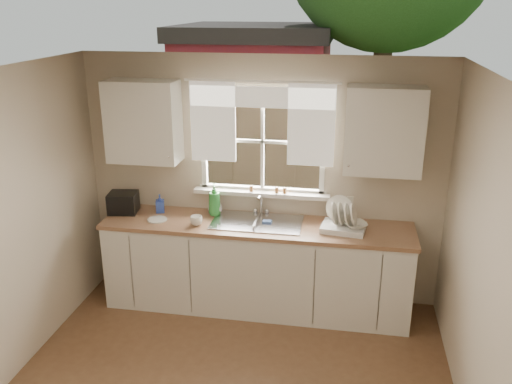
% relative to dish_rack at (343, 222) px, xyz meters
% --- Properties ---
extents(room_walls, '(3.62, 4.02, 2.50)m').
position_rel_dish_rack_xyz_m(room_walls, '(-0.83, -1.74, 0.25)').
color(room_walls, beige).
rests_on(room_walls, ground).
extents(ceiling, '(3.60, 4.00, 0.02)m').
position_rel_dish_rack_xyz_m(ceiling, '(-0.83, -1.68, 1.51)').
color(ceiling, silver).
rests_on(ceiling, room_walls).
extents(window, '(1.38, 0.16, 1.06)m').
position_rel_dish_rack_xyz_m(window, '(-0.83, 0.32, 0.50)').
color(window, white).
rests_on(window, room_walls).
extents(curtains, '(1.50, 0.03, 0.81)m').
position_rel_dish_rack_xyz_m(curtains, '(-0.83, 0.27, 0.95)').
color(curtains, white).
rests_on(curtains, room_walls).
extents(base_cabinets, '(3.00, 0.62, 0.87)m').
position_rel_dish_rack_xyz_m(base_cabinets, '(-0.83, 0.00, -0.55)').
color(base_cabinets, silver).
rests_on(base_cabinets, ground).
extents(countertop, '(3.04, 0.65, 0.04)m').
position_rel_dish_rack_xyz_m(countertop, '(-0.83, 0.00, -0.10)').
color(countertop, '#916748').
rests_on(countertop, base_cabinets).
extents(upper_cabinet_left, '(0.70, 0.33, 0.80)m').
position_rel_dish_rack_xyz_m(upper_cabinet_left, '(-1.98, 0.15, 0.86)').
color(upper_cabinet_left, silver).
rests_on(upper_cabinet_left, room_walls).
extents(upper_cabinet_right, '(0.70, 0.33, 0.80)m').
position_rel_dish_rack_xyz_m(upper_cabinet_right, '(0.32, 0.15, 0.86)').
color(upper_cabinet_right, silver).
rests_on(upper_cabinet_right, room_walls).
extents(wall_outlet, '(0.08, 0.01, 0.12)m').
position_rel_dish_rack_xyz_m(wall_outlet, '(0.05, 0.31, 0.09)').
color(wall_outlet, beige).
rests_on(wall_outlet, room_walls).
extents(sill_jars, '(0.38, 0.04, 0.06)m').
position_rel_dish_rack_xyz_m(sill_jars, '(-0.73, 0.26, 0.19)').
color(sill_jars, brown).
rests_on(sill_jars, window).
extents(sink, '(0.88, 0.52, 0.40)m').
position_rel_dish_rack_xyz_m(sink, '(-0.83, 0.03, -0.15)').
color(sink, '#B7B7BC').
rests_on(sink, countertop).
extents(dish_rack, '(0.44, 0.36, 0.30)m').
position_rel_dish_rack_xyz_m(dish_rack, '(0.00, 0.00, 0.00)').
color(dish_rack, silver).
rests_on(dish_rack, countertop).
extents(bowl, '(0.27, 0.27, 0.05)m').
position_rel_dish_rack_xyz_m(bowl, '(0.11, -0.05, 0.00)').
color(bowl, silver).
rests_on(bowl, dish_rack).
extents(soap_bottle_a, '(0.16, 0.16, 0.33)m').
position_rel_dish_rack_xyz_m(soap_bottle_a, '(-1.29, 0.17, 0.09)').
color(soap_bottle_a, '#2C8936').
rests_on(soap_bottle_a, countertop).
extents(soap_bottle_b, '(0.11, 0.11, 0.19)m').
position_rel_dish_rack_xyz_m(soap_bottle_b, '(-1.86, 0.14, 0.02)').
color(soap_bottle_b, '#304CB6').
rests_on(soap_bottle_b, countertop).
extents(soap_bottle_c, '(0.18, 0.18, 0.19)m').
position_rel_dish_rack_xyz_m(soap_bottle_c, '(-1.29, 0.19, 0.02)').
color(soap_bottle_c, beige).
rests_on(soap_bottle_c, countertop).
extents(saucer, '(0.19, 0.19, 0.01)m').
position_rel_dish_rack_xyz_m(saucer, '(-1.82, -0.07, -0.07)').
color(saucer, beige).
rests_on(saucer, countertop).
extents(cup, '(0.15, 0.15, 0.09)m').
position_rel_dish_rack_xyz_m(cup, '(-1.40, -0.13, -0.03)').
color(cup, silver).
rests_on(cup, countertop).
extents(black_appliance, '(0.31, 0.28, 0.21)m').
position_rel_dish_rack_xyz_m(black_appliance, '(-2.23, 0.08, 0.03)').
color(black_appliance, black).
rests_on(black_appliance, countertop).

